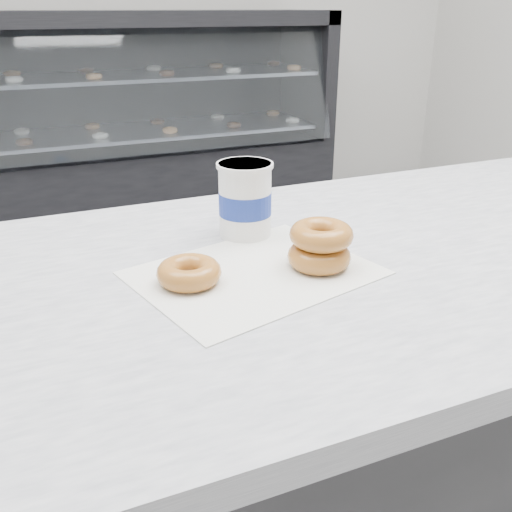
{
  "coord_description": "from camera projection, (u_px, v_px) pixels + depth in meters",
  "views": [
    {
      "loc": [
        -0.65,
        -1.33,
        1.27
      ],
      "look_at": [
        -0.34,
        -0.61,
        0.93
      ],
      "focal_mm": 40.0,
      "sensor_mm": 36.0,
      "label": 1
    }
  ],
  "objects": [
    {
      "name": "donut_single",
      "position": [
        189.0,
        272.0,
        0.82
      ],
      "size": [
        0.12,
        0.12,
        0.03
      ],
      "primitive_type": "torus",
      "rotation": [
        0.0,
        0.0,
        -0.39
      ],
      "color": "#B56832",
      "rests_on": "wax_paper"
    },
    {
      "name": "wax_paper",
      "position": [
        254.0,
        273.0,
        0.86
      ],
      "size": [
        0.39,
        0.34,
        0.0
      ],
      "primitive_type": "cube",
      "rotation": [
        0.0,
        0.0,
        0.25
      ],
      "color": "silver",
      "rests_on": "counter"
    },
    {
      "name": "display_case",
      "position": [
        131.0,
        146.0,
        3.45
      ],
      "size": [
        2.4,
        0.74,
        1.25
      ],
      "color": "black",
      "rests_on": "ground"
    },
    {
      "name": "donut_stack",
      "position": [
        320.0,
        245.0,
        0.87
      ],
      "size": [
        0.12,
        0.12,
        0.07
      ],
      "color": "#B56832",
      "rests_on": "wax_paper"
    },
    {
      "name": "counter",
      "position": [
        406.0,
        438.0,
        1.18
      ],
      "size": [
        3.06,
        0.76,
        0.9
      ],
      "color": "#333335",
      "rests_on": "ground"
    },
    {
      "name": "coffee_cup",
      "position": [
        245.0,
        199.0,
        0.98
      ],
      "size": [
        0.12,
        0.12,
        0.13
      ],
      "rotation": [
        0.0,
        0.0,
        0.43
      ],
      "color": "white",
      "rests_on": "counter"
    },
    {
      "name": "ground",
      "position": [
        279.0,
        430.0,
        1.86
      ],
      "size": [
        5.0,
        5.0,
        0.0
      ],
      "primitive_type": "plane",
      "color": "gray",
      "rests_on": "ground"
    }
  ]
}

